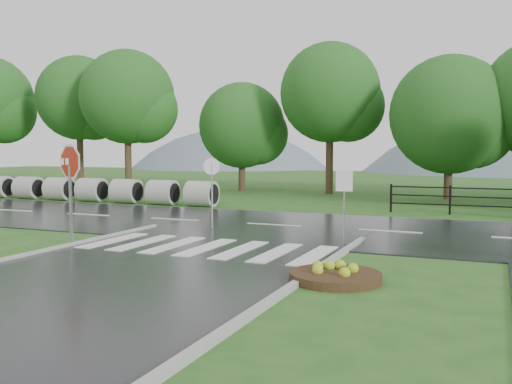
% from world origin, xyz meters
% --- Properties ---
extents(ground, '(120.00, 120.00, 0.00)m').
position_xyz_m(ground, '(0.00, 0.00, 0.00)').
color(ground, '#295A1E').
rests_on(ground, ground).
extents(main_road, '(90.00, 8.00, 0.04)m').
position_xyz_m(main_road, '(0.00, 10.00, 0.00)').
color(main_road, black).
rests_on(main_road, ground).
extents(crosswalk, '(6.50, 2.80, 0.02)m').
position_xyz_m(crosswalk, '(0.00, 5.00, 0.06)').
color(crosswalk, silver).
rests_on(crosswalk, ground).
extents(hills, '(102.00, 48.00, 48.00)m').
position_xyz_m(hills, '(3.49, 65.00, -15.54)').
color(hills, slate).
rests_on(hills, ground).
extents(treeline, '(83.20, 5.20, 10.00)m').
position_xyz_m(treeline, '(1.00, 24.00, 0.00)').
color(treeline, '#1D551A').
rests_on(treeline, ground).
extents(culvert_pipes, '(13.90, 1.20, 1.20)m').
position_xyz_m(culvert_pipes, '(-11.84, 15.00, 0.60)').
color(culvert_pipes, '#9E9B93').
rests_on(culvert_pipes, ground).
extents(stop_sign, '(1.27, 0.42, 3.00)m').
position_xyz_m(stop_sign, '(-3.72, 4.08, 2.06)').
color(stop_sign, '#939399').
rests_on(stop_sign, ground).
extents(flower_bed, '(1.87, 1.87, 0.37)m').
position_xyz_m(flower_bed, '(4.14, 2.75, 0.14)').
color(flower_bed, '#332111').
rests_on(flower_bed, ground).
extents(reg_sign_small, '(0.46, 0.07, 2.08)m').
position_xyz_m(reg_sign_small, '(3.24, 6.99, 1.48)').
color(reg_sign_small, '#939399').
rests_on(reg_sign_small, ground).
extents(reg_sign_round, '(0.54, 0.15, 2.38)m').
position_xyz_m(reg_sign_round, '(-1.55, 8.34, 1.49)').
color(reg_sign_round, '#939399').
rests_on(reg_sign_round, ground).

